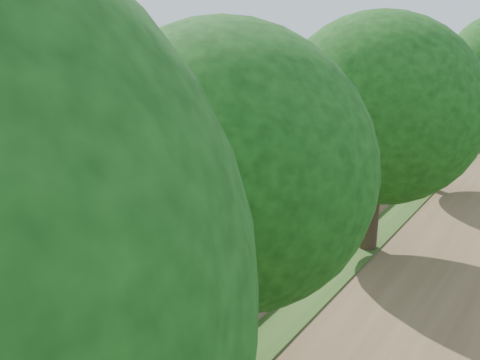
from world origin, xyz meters
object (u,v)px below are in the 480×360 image
Objects in this scene: station_building at (210,106)px; lamppost_far at (186,187)px; signal_gantry at (452,84)px; signal_farside at (408,147)px; signal_platform at (102,186)px; train at (457,91)px.

station_building is 2.10× the size of lamppost_far.
signal_gantry is 30.78m from signal_farside.
signal_platform is at bearing -96.25° from signal_gantry.
train reaches higher than lamppost_far.
signal_gantry is 16.84m from train.
signal_gantry is 1.37× the size of signal_platform.
train is at bearing 71.34° from station_building.
station_building is 43.79m from train.
signal_farside is at bearing 49.75° from lamppost_far.
lamppost_far is (-3.51, -58.45, -0.03)m from train.
station_building is 1.02× the size of signal_gantry.
signal_farside is (9.10, 18.53, -0.52)m from signal_platform.
signal_platform is (-5.37, -49.05, -0.67)m from signal_gantry.
lamppost_far is at bearing -93.44° from train.
lamppost_far is at bearing 94.93° from signal_platform.
lamppost_far is at bearing -98.10° from signal_gantry.
signal_platform is at bearing -116.16° from signal_farside.
lamppost_far is 15.09m from signal_farside.
train is 24.38× the size of signal_farside.
signal_farside is (6.20, -46.98, 1.38)m from train.
signal_farside is at bearing -83.04° from signal_gantry.
signal_gantry is (16.47, 24.99, 0.73)m from station_building.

